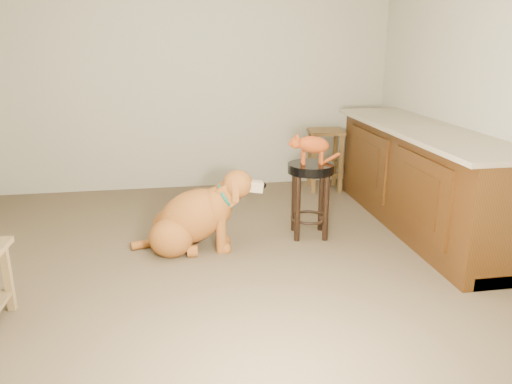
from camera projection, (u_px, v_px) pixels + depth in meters
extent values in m
cube|color=brown|center=(213.00, 254.00, 4.09)|extent=(4.50, 4.00, 0.01)
cube|color=#A6A186|center=(195.00, 75.00, 5.59)|extent=(4.50, 0.04, 2.60)
cube|color=#A6A186|center=(252.00, 151.00, 1.82)|extent=(4.50, 0.04, 2.60)
cube|color=#A6A186|center=(484.00, 88.00, 4.07)|extent=(0.04, 4.00, 2.60)
cube|color=#3C210A|center=(422.00, 180.00, 4.55)|extent=(0.60, 2.50, 0.90)
cube|color=gray|center=(424.00, 129.00, 4.41)|extent=(0.70, 2.56, 0.04)
cube|color=black|center=(422.00, 221.00, 4.68)|extent=(0.52, 2.50, 0.10)
cube|color=#3C210A|center=(420.00, 195.00, 3.97)|extent=(0.02, 0.90, 0.62)
cube|color=#3C210A|center=(367.00, 162.00, 5.00)|extent=(0.02, 0.90, 0.62)
cube|color=#311A08|center=(418.00, 195.00, 3.97)|extent=(0.02, 0.60, 0.40)
cube|color=#311A08|center=(366.00, 162.00, 5.00)|extent=(0.02, 0.60, 0.40)
cylinder|color=black|center=(321.00, 200.00, 4.52)|extent=(0.05, 0.05, 0.58)
cylinder|color=black|center=(294.00, 200.00, 4.51)|extent=(0.05, 0.05, 0.58)
cylinder|color=black|center=(326.00, 209.00, 4.28)|extent=(0.05, 0.05, 0.58)
cylinder|color=black|center=(297.00, 209.00, 4.27)|extent=(0.05, 0.05, 0.58)
torus|color=black|center=(309.00, 217.00, 4.43)|extent=(0.38, 0.38, 0.03)
cylinder|color=black|center=(311.00, 168.00, 4.30)|extent=(0.40, 0.40, 0.08)
cube|color=brown|center=(335.00, 158.00, 5.91)|extent=(0.05, 0.05, 0.66)
cube|color=brown|center=(310.00, 159.00, 5.89)|extent=(0.05, 0.05, 0.66)
cube|color=brown|center=(341.00, 164.00, 5.62)|extent=(0.05, 0.05, 0.66)
cube|color=brown|center=(314.00, 165.00, 5.60)|extent=(0.05, 0.05, 0.66)
cube|color=brown|center=(326.00, 132.00, 5.65)|extent=(0.41, 0.41, 0.04)
cube|color=brown|center=(8.00, 278.00, 3.19)|extent=(0.05, 0.05, 0.46)
ellipsoid|color=brown|center=(174.00, 226.00, 4.27)|extent=(0.38, 0.33, 0.32)
ellipsoid|color=brown|center=(171.00, 238.00, 4.01)|extent=(0.38, 0.33, 0.32)
cylinder|color=brown|center=(194.00, 237.00, 4.33)|extent=(0.09, 0.11, 0.10)
cylinder|color=brown|center=(193.00, 251.00, 4.04)|extent=(0.09, 0.11, 0.10)
ellipsoid|color=brown|center=(193.00, 217.00, 4.11)|extent=(0.77, 0.45, 0.66)
ellipsoid|color=brown|center=(216.00, 207.00, 4.10)|extent=(0.30, 0.33, 0.33)
cylinder|color=brown|center=(221.00, 222.00, 4.24)|extent=(0.09, 0.09, 0.38)
cylinder|color=brown|center=(221.00, 230.00, 4.07)|extent=(0.09, 0.09, 0.38)
sphere|color=brown|center=(225.00, 240.00, 4.29)|extent=(0.10, 0.10, 0.10)
sphere|color=brown|center=(225.00, 249.00, 4.12)|extent=(0.10, 0.10, 0.10)
cylinder|color=brown|center=(225.00, 195.00, 4.08)|extent=(0.26, 0.19, 0.24)
ellipsoid|color=brown|center=(238.00, 184.00, 4.06)|extent=(0.27, 0.24, 0.23)
cube|color=tan|center=(254.00, 186.00, 4.07)|extent=(0.17, 0.10, 0.11)
sphere|color=black|center=(263.00, 185.00, 4.08)|extent=(0.06, 0.06, 0.06)
cube|color=brown|center=(235.00, 184.00, 4.17)|extent=(0.06, 0.07, 0.17)
cube|color=brown|center=(235.00, 191.00, 3.96)|extent=(0.06, 0.07, 0.17)
torus|color=#0A523F|center=(225.00, 196.00, 4.08)|extent=(0.15, 0.23, 0.20)
cylinder|color=#D8BF4C|center=(232.00, 204.00, 4.11)|extent=(0.01, 0.04, 0.04)
cylinder|color=brown|center=(149.00, 243.00, 4.21)|extent=(0.31, 0.14, 0.07)
ellipsoid|color=#8B330D|center=(313.00, 145.00, 4.24)|extent=(0.30, 0.17, 0.18)
cylinder|color=#8B330D|center=(303.00, 157.00, 4.30)|extent=(0.03, 0.03, 0.11)
sphere|color=#8B330D|center=(302.00, 161.00, 4.32)|extent=(0.04, 0.04, 0.04)
cylinder|color=#8B330D|center=(304.00, 159.00, 4.23)|extent=(0.03, 0.03, 0.11)
sphere|color=#8B330D|center=(304.00, 163.00, 4.24)|extent=(0.04, 0.04, 0.04)
cylinder|color=#8B330D|center=(320.00, 156.00, 4.31)|extent=(0.03, 0.03, 0.11)
sphere|color=#8B330D|center=(320.00, 161.00, 4.32)|extent=(0.04, 0.04, 0.04)
cylinder|color=#8B330D|center=(322.00, 158.00, 4.24)|extent=(0.03, 0.03, 0.11)
sphere|color=#8B330D|center=(322.00, 163.00, 4.25)|extent=(0.04, 0.04, 0.04)
sphere|color=#8B330D|center=(296.00, 143.00, 4.23)|extent=(0.10, 0.10, 0.10)
sphere|color=#8B330D|center=(291.00, 144.00, 4.23)|extent=(0.04, 0.04, 0.04)
sphere|color=brown|center=(289.00, 144.00, 4.23)|extent=(0.02, 0.02, 0.02)
cone|color=#8B330D|center=(297.00, 135.00, 4.24)|extent=(0.05, 0.05, 0.05)
cone|color=#C66B60|center=(297.00, 136.00, 4.24)|extent=(0.03, 0.03, 0.03)
cone|color=#8B330D|center=(298.00, 137.00, 4.18)|extent=(0.05, 0.05, 0.05)
cone|color=#C66B60|center=(297.00, 137.00, 4.18)|extent=(0.03, 0.03, 0.03)
cylinder|color=#8B330D|center=(329.00, 160.00, 4.32)|extent=(0.22, 0.09, 0.10)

